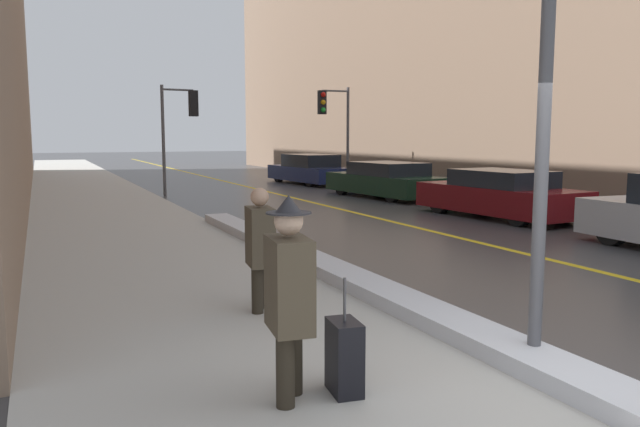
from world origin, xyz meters
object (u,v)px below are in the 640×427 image
(parked_car_maroon, at_px, (499,195))
(pedestrian_with_shoulder_bag, at_px, (260,243))
(pedestrian_in_fedora, at_px, (289,291))
(traffic_light_far, at_px, (333,115))
(parked_car_navy, at_px, (310,170))
(parked_car_dark_green, at_px, (386,180))
(rolling_suitcase, at_px, (344,358))
(lamp_post, at_px, (549,3))
(traffic_light_near, at_px, (182,116))

(parked_car_maroon, bearing_deg, pedestrian_with_shoulder_bag, 119.78)
(pedestrian_in_fedora, bearing_deg, parked_car_maroon, 139.96)
(traffic_light_far, relative_size, parked_car_navy, 0.80)
(pedestrian_in_fedora, xyz_separation_m, pedestrian_with_shoulder_bag, (0.62, 2.49, -0.07))
(parked_car_dark_green, height_order, rolling_suitcase, parked_car_dark_green)
(lamp_post, bearing_deg, parked_car_navy, 72.05)
(traffic_light_far, height_order, pedestrian_with_shoulder_bag, traffic_light_far)
(parked_car_maroon, bearing_deg, pedestrian_in_fedora, 128.00)
(traffic_light_near, distance_m, parked_car_dark_green, 7.43)
(parked_car_maroon, distance_m, parked_car_dark_green, 5.76)
(lamp_post, height_order, pedestrian_with_shoulder_bag, lamp_post)
(parked_car_navy, bearing_deg, pedestrian_in_fedora, 150.94)
(parked_car_dark_green, relative_size, parked_car_navy, 1.01)
(lamp_post, distance_m, parked_car_dark_green, 15.72)
(traffic_light_far, xyz_separation_m, parked_car_maroon, (0.11, -9.59, -2.26))
(pedestrian_with_shoulder_bag, relative_size, parked_car_dark_green, 0.29)
(parked_car_dark_green, bearing_deg, lamp_post, 149.42)
(pedestrian_with_shoulder_bag, relative_size, parked_car_navy, 0.30)
(lamp_post, distance_m, traffic_light_near, 17.82)
(parked_car_dark_green, bearing_deg, rolling_suitcase, 143.34)
(pedestrian_in_fedora, relative_size, parked_car_dark_green, 0.32)
(pedestrian_with_shoulder_bag, distance_m, rolling_suitcase, 2.60)
(pedestrian_with_shoulder_bag, bearing_deg, rolling_suitcase, 3.85)
(pedestrian_in_fedora, distance_m, parked_car_navy, 22.28)
(pedestrian_with_shoulder_bag, bearing_deg, pedestrian_in_fedora, -6.27)
(parked_car_maroon, height_order, rolling_suitcase, parked_car_maroon)
(lamp_post, distance_m, pedestrian_in_fedora, 3.25)
(traffic_light_near, xyz_separation_m, rolling_suitcase, (-2.49, -17.70, -2.43))
(lamp_post, distance_m, rolling_suitcase, 3.41)
(lamp_post, distance_m, pedestrian_with_shoulder_bag, 3.93)
(pedestrian_in_fedora, relative_size, parked_car_maroon, 0.35)
(traffic_light_far, xyz_separation_m, parked_car_dark_green, (0.18, -3.83, -2.27))
(pedestrian_with_shoulder_bag, xyz_separation_m, parked_car_maroon, (8.26, 5.60, -0.23))
(lamp_post, relative_size, parked_car_maroon, 1.15)
(parked_car_maroon, bearing_deg, parked_car_dark_green, -5.09)
(pedestrian_with_shoulder_bag, relative_size, rolling_suitcase, 1.54)
(pedestrian_with_shoulder_bag, height_order, parked_car_dark_green, pedestrian_with_shoulder_bag)
(lamp_post, relative_size, traffic_light_far, 1.36)
(pedestrian_in_fedora, bearing_deg, pedestrian_with_shoulder_bag, 173.73)
(traffic_light_near, distance_m, pedestrian_in_fedora, 17.99)
(parked_car_dark_green, bearing_deg, parked_car_navy, -5.36)
(traffic_light_near, bearing_deg, parked_car_dark_green, -37.62)
(lamp_post, height_order, parked_car_navy, lamp_post)
(traffic_light_near, bearing_deg, pedestrian_in_fedora, -104.75)
(pedestrian_with_shoulder_bag, bearing_deg, traffic_light_far, 159.37)
(traffic_light_far, distance_m, parked_car_navy, 3.53)
(lamp_post, height_order, rolling_suitcase, lamp_post)
(pedestrian_with_shoulder_bag, distance_m, parked_car_navy, 19.76)
(rolling_suitcase, bearing_deg, parked_car_navy, 164.99)
(lamp_post, xyz_separation_m, parked_car_dark_green, (6.64, 14.01, -2.59))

